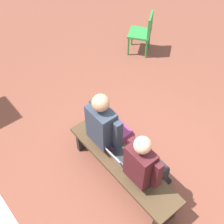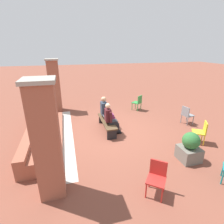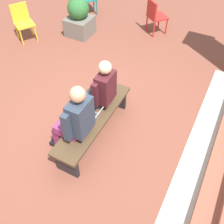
{
  "view_description": "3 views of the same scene",
  "coord_description": "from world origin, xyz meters",
  "px_view_note": "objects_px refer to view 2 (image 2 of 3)",
  "views": [
    {
      "loc": [
        -1.52,
        1.59,
        3.87
      ],
      "look_at": [
        0.69,
        -0.21,
        0.76
      ],
      "focal_mm": 50.0,
      "sensor_mm": 36.0,
      "label": 1
    },
    {
      "loc": [
        -6.38,
        1.59,
        3.33
      ],
      "look_at": [
        0.58,
        -0.28,
        0.63
      ],
      "focal_mm": 28.0,
      "sensor_mm": 36.0,
      "label": 2
    },
    {
      "loc": [
        2.47,
        1.59,
        3.49
      ],
      "look_at": [
        0.33,
        0.48,
        0.95
      ],
      "focal_mm": 42.0,
      "sensor_mm": 36.0,
      "label": 3
    }
  ],
  "objects_px": {
    "plastic_chair_near_bench_left": "(138,102)",
    "plastic_chair_mid_courtyard": "(201,131)",
    "bench": "(107,122)",
    "person_adult": "(106,111)",
    "laptop": "(106,119)",
    "planter": "(190,148)",
    "plastic_chair_far_right": "(157,176)",
    "plastic_chair_by_pillar": "(187,114)",
    "person_student": "(110,118)"
  },
  "relations": [
    {
      "from": "plastic_chair_far_right",
      "to": "plastic_chair_by_pillar",
      "type": "xyz_separation_m",
      "value": [
        3.28,
        -3.28,
        0.0
      ]
    },
    {
      "from": "plastic_chair_far_right",
      "to": "plastic_chair_near_bench_left",
      "type": "xyz_separation_m",
      "value": [
        5.61,
        -1.9,
        0.0
      ]
    },
    {
      "from": "person_student",
      "to": "plastic_chair_by_pillar",
      "type": "bearing_deg",
      "value": -89.62
    },
    {
      "from": "plastic_chair_far_right",
      "to": "bench",
      "type": "bearing_deg",
      "value": 5.55
    },
    {
      "from": "plastic_chair_by_pillar",
      "to": "planter",
      "type": "distance_m",
      "value": 2.89
    },
    {
      "from": "plastic_chair_mid_courtyard",
      "to": "person_student",
      "type": "bearing_deg",
      "value": 62.45
    },
    {
      "from": "laptop",
      "to": "bench",
      "type": "bearing_deg",
      "value": -170.6
    },
    {
      "from": "laptop",
      "to": "planter",
      "type": "relative_size",
      "value": 0.34
    },
    {
      "from": "bench",
      "to": "person_adult",
      "type": "bearing_deg",
      "value": -10.1
    },
    {
      "from": "plastic_chair_by_pillar",
      "to": "plastic_chair_near_bench_left",
      "type": "relative_size",
      "value": 1.0
    },
    {
      "from": "plastic_chair_far_right",
      "to": "plastic_chair_near_bench_left",
      "type": "height_order",
      "value": "same"
    },
    {
      "from": "plastic_chair_mid_courtyard",
      "to": "bench",
      "type": "bearing_deg",
      "value": 58.19
    },
    {
      "from": "bench",
      "to": "laptop",
      "type": "bearing_deg",
      "value": 9.4
    },
    {
      "from": "plastic_chair_by_pillar",
      "to": "planter",
      "type": "relative_size",
      "value": 0.89
    },
    {
      "from": "laptop",
      "to": "plastic_chair_near_bench_left",
      "type": "height_order",
      "value": "plastic_chair_near_bench_left"
    },
    {
      "from": "plastic_chair_by_pillar",
      "to": "bench",
      "type": "bearing_deg",
      "value": 85.1
    },
    {
      "from": "laptop",
      "to": "plastic_chair_far_right",
      "type": "xyz_separation_m",
      "value": [
        -3.67,
        -0.36,
        -0.02
      ]
    },
    {
      "from": "laptop",
      "to": "plastic_chair_near_bench_left",
      "type": "xyz_separation_m",
      "value": [
        1.94,
        -2.26,
        -0.02
      ]
    },
    {
      "from": "plastic_chair_far_right",
      "to": "plastic_chair_near_bench_left",
      "type": "distance_m",
      "value": 5.92
    },
    {
      "from": "person_student",
      "to": "plastic_chair_far_right",
      "type": "relative_size",
      "value": 1.55
    },
    {
      "from": "laptop",
      "to": "planter",
      "type": "bearing_deg",
      "value": -144.23
    },
    {
      "from": "bench",
      "to": "person_student",
      "type": "distance_m",
      "value": 0.48
    },
    {
      "from": "person_student",
      "to": "plastic_chair_near_bench_left",
      "type": "relative_size",
      "value": 1.55
    },
    {
      "from": "plastic_chair_near_bench_left",
      "to": "plastic_chair_mid_courtyard",
      "type": "distance_m",
      "value": 3.99
    },
    {
      "from": "bench",
      "to": "person_adult",
      "type": "relative_size",
      "value": 1.31
    },
    {
      "from": "person_adult",
      "to": "plastic_chair_far_right",
      "type": "bearing_deg",
      "value": -175.98
    },
    {
      "from": "plastic_chair_near_bench_left",
      "to": "planter",
      "type": "relative_size",
      "value": 0.89
    },
    {
      "from": "plastic_chair_near_bench_left",
      "to": "planter",
      "type": "bearing_deg",
      "value": 176.62
    },
    {
      "from": "planter",
      "to": "bench",
      "type": "bearing_deg",
      "value": 36.34
    },
    {
      "from": "laptop",
      "to": "plastic_chair_mid_courtyard",
      "type": "relative_size",
      "value": 0.38
    },
    {
      "from": "bench",
      "to": "person_adult",
      "type": "distance_m",
      "value": 0.55
    },
    {
      "from": "laptop",
      "to": "plastic_chair_mid_courtyard",
      "type": "xyz_separation_m",
      "value": [
        -1.97,
        -3.06,
        -0.02
      ]
    },
    {
      "from": "person_student",
      "to": "plastic_chair_by_pillar",
      "type": "xyz_separation_m",
      "value": [
        0.02,
        -3.57,
        -0.22
      ]
    },
    {
      "from": "plastic_chair_mid_courtyard",
      "to": "laptop",
      "type": "bearing_deg",
      "value": 57.32
    },
    {
      "from": "planter",
      "to": "plastic_chair_by_pillar",
      "type": "bearing_deg",
      "value": -35.08
    },
    {
      "from": "laptop",
      "to": "plastic_chair_by_pillar",
      "type": "bearing_deg",
      "value": -96.01
    },
    {
      "from": "plastic_chair_by_pillar",
      "to": "laptop",
      "type": "bearing_deg",
      "value": 83.99
    },
    {
      "from": "bench",
      "to": "laptop",
      "type": "xyz_separation_m",
      "value": [
        0.07,
        0.01,
        0.15
      ]
    },
    {
      "from": "plastic_chair_by_pillar",
      "to": "planter",
      "type": "xyz_separation_m",
      "value": [
        -2.37,
        1.66,
        -0.04
      ]
    },
    {
      "from": "person_adult",
      "to": "plastic_chair_near_bench_left",
      "type": "height_order",
      "value": "person_adult"
    },
    {
      "from": "plastic_chair_by_pillar",
      "to": "person_adult",
      "type": "bearing_deg",
      "value": 78.88
    },
    {
      "from": "plastic_chair_far_right",
      "to": "planter",
      "type": "relative_size",
      "value": 0.89
    },
    {
      "from": "plastic_chair_near_bench_left",
      "to": "planter",
      "type": "height_order",
      "value": "planter"
    },
    {
      "from": "plastic_chair_far_right",
      "to": "plastic_chair_mid_courtyard",
      "type": "distance_m",
      "value": 3.19
    },
    {
      "from": "bench",
      "to": "plastic_chair_by_pillar",
      "type": "relative_size",
      "value": 2.14
    },
    {
      "from": "bench",
      "to": "person_student",
      "type": "height_order",
      "value": "person_student"
    },
    {
      "from": "plastic_chair_far_right",
      "to": "planter",
      "type": "height_order",
      "value": "planter"
    },
    {
      "from": "laptop",
      "to": "plastic_chair_by_pillar",
      "type": "relative_size",
      "value": 0.38
    },
    {
      "from": "person_student",
      "to": "plastic_chair_near_bench_left",
      "type": "distance_m",
      "value": 3.21
    },
    {
      "from": "person_adult",
      "to": "plastic_chair_by_pillar",
      "type": "bearing_deg",
      "value": -101.12
    }
  ]
}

